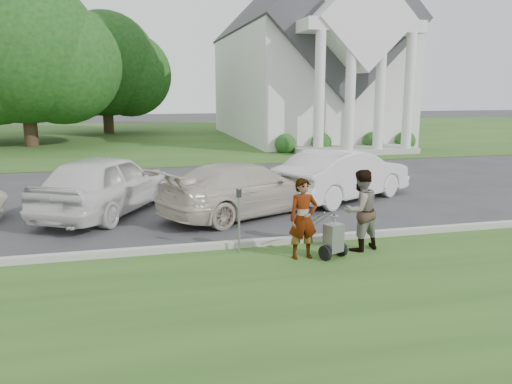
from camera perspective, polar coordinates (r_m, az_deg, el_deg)
name	(u,v)px	position (r m, az deg, el deg)	size (l,w,h in m)	color
ground	(254,255)	(10.10, -0.26, -7.25)	(120.00, 120.00, 0.00)	#333335
grass_strip	(303,321)	(7.43, 5.35, -14.48)	(80.00, 7.00, 0.01)	#294D1A
church_lawn	(165,136)	(36.50, -10.31, 6.35)	(80.00, 30.00, 0.01)	#294D1A
curb	(248,244)	(10.59, -0.96, -5.92)	(80.00, 0.18, 0.15)	#9E9E93
church	(304,48)	(34.40, 5.51, 16.06)	(9.19, 19.00, 24.10)	white
tree_left	(24,56)	(31.86, -25.02, 13.92)	(10.63, 8.40, 9.71)	#332316
tree_back	(105,69)	(39.34, -16.86, 13.30)	(9.61, 7.60, 8.89)	#332316
striping_cart	(333,239)	(9.92, 8.79, -5.29)	(0.77, 1.09, 0.94)	black
person_left	(303,220)	(9.73, 5.42, -3.15)	(0.58, 0.38, 1.59)	#999999
person_right	(360,211)	(10.40, 11.82, -2.13)	(0.81, 0.63, 1.68)	#999999
parking_meter_near	(239,212)	(10.04, -1.96, -2.33)	(0.10, 0.09, 1.34)	gray
car_b	(106,184)	(13.82, -16.75, 0.91)	(1.92, 4.78, 1.63)	silver
car_c	(245,189)	(13.17, -1.25, 0.38)	(1.95, 4.80, 1.39)	beige
car_d	(344,174)	(15.21, 10.02, 2.00)	(1.63, 4.66, 1.54)	silver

